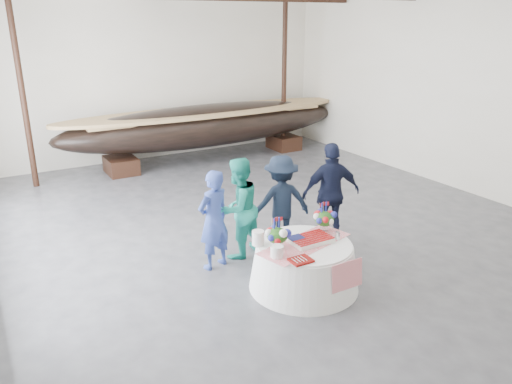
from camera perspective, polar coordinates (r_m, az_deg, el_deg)
floor at (r=9.58m, az=1.51°, el=-3.98°), size 10.00×12.00×0.01m
wall_back at (r=14.33m, az=-11.45°, el=12.81°), size 10.00×0.02×4.50m
wall_right at (r=12.30m, az=22.22°, el=10.75°), size 0.02×12.00×4.50m
pavilion_structure at (r=9.51m, az=-1.08°, el=20.61°), size 9.80×11.76×4.50m
longboat_display at (r=13.87m, az=-5.46°, el=7.63°), size 8.30×1.66×1.56m
banquet_table at (r=7.44m, az=5.50°, el=-8.36°), size 1.62×1.62×0.70m
tabletop_items at (r=7.29m, az=5.01°, el=-4.59°), size 1.59×0.99×0.40m
guest_woman_blue at (r=7.81m, az=-4.86°, el=-3.20°), size 0.67×0.54×1.62m
guest_woman_teal at (r=8.16m, az=-2.04°, el=-1.85°), size 0.98×0.87×1.69m
guest_man_left at (r=8.55m, az=2.86°, el=-1.09°), size 1.16×0.83×1.62m
guest_man_right at (r=8.78m, az=8.57°, el=-0.14°), size 1.13×0.70×1.80m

